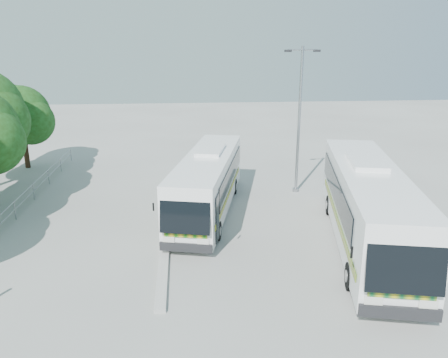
{
  "coord_description": "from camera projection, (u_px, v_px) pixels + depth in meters",
  "views": [
    {
      "loc": [
        -1.38,
        -18.71,
        8.52
      ],
      "look_at": [
        0.68,
        2.6,
        1.98
      ],
      "focal_mm": 35.0,
      "sensor_mm": 36.0,
      "label": 1
    }
  ],
  "objects": [
    {
      "name": "tree_far_e",
      "position": [
        22.0,
        114.0,
        30.78
      ],
      "size": [
        4.54,
        4.28,
        5.92
      ],
      "color": "#382314",
      "rests_on": "ground"
    },
    {
      "name": "kerb_divider",
      "position": [
        167.0,
        220.0,
        22.09
      ],
      "size": [
        0.4,
        16.0,
        0.15
      ],
      "primitive_type": "cube",
      "color": "#B2B2AD",
      "rests_on": "ground"
    },
    {
      "name": "lamppost",
      "position": [
        299.0,
        115.0,
        25.28
      ],
      "size": [
        2.09,
        0.43,
        8.53
      ],
      "rotation": [
        0.0,
        0.0,
        0.11
      ],
      "color": "#95989D",
      "rests_on": "ground"
    },
    {
      "name": "ground",
      "position": [
        215.0,
        236.0,
        20.42
      ],
      "size": [
        100.0,
        100.0,
        0.0
      ],
      "primitive_type": "plane",
      "color": "#A9A9A4",
      "rests_on": "ground"
    },
    {
      "name": "coach_adjacent",
      "position": [
        367.0,
        204.0,
        19.04
      ],
      "size": [
        5.22,
        12.77,
        3.48
      ],
      "rotation": [
        0.0,
        0.0,
        -0.22
      ],
      "color": "white",
      "rests_on": "ground"
    },
    {
      "name": "coach_main",
      "position": [
        208.0,
        181.0,
        22.96
      ],
      "size": [
        4.73,
        11.34,
        3.09
      ],
      "rotation": [
        0.0,
        0.0,
        -0.23
      ],
      "color": "white",
      "rests_on": "ground"
    },
    {
      "name": "railing",
      "position": [
        21.0,
        199.0,
        23.09
      ],
      "size": [
        0.06,
        22.0,
        1.0
      ],
      "color": "gray",
      "rests_on": "ground"
    }
  ]
}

